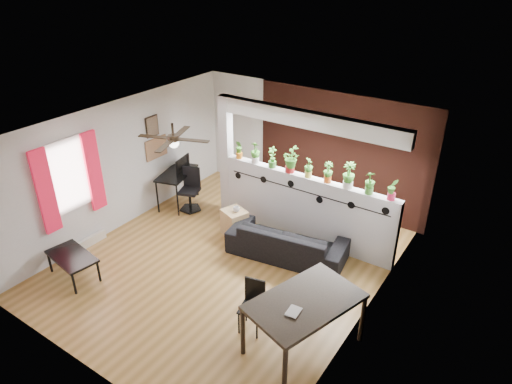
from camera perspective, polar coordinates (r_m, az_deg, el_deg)
name	(u,v)px	position (r m, az deg, el deg)	size (l,w,h in m)	color
room_shell	(225,200)	(7.83, -3.88, -0.96)	(6.30, 7.10, 2.90)	olive
partition_wall	(306,208)	(8.86, 6.29, -2.04)	(3.60, 0.18, 1.35)	#BCBCC1
ceiling_header	(311,120)	(8.14, 6.94, 8.89)	(3.60, 0.18, 0.30)	silver
pier_column	(226,157)	(9.51, -3.72, 4.42)	(0.22, 0.20, 2.60)	#BCBCC1
brick_panel	(341,154)	(9.79, 10.57, 4.71)	(3.90, 0.05, 2.60)	#953C2B
vine_decal	(305,192)	(8.59, 6.13, 0.04)	(3.31, 0.01, 0.30)	black
window_assembly	(69,178)	(8.75, -22.32, 1.66)	(0.09, 1.30, 1.55)	white
baseboard_heater	(84,245)	(9.40, -20.73, -6.16)	(0.08, 1.00, 0.18)	silver
corkboard	(156,148)	(10.03, -12.36, 5.40)	(0.03, 0.60, 0.45)	brown
framed_art	(152,126)	(9.83, -12.86, 8.00)	(0.03, 0.34, 0.44)	#8C7259
ceiling_fan	(174,140)	(7.68, -10.27, 6.42)	(1.19, 1.19, 0.43)	black
potted_plant_0	(239,149)	(9.23, -2.12, 5.42)	(0.24, 0.23, 0.38)	#C86D17
potted_plant_1	(255,152)	(9.01, -0.08, 5.04)	(0.24, 0.21, 0.43)	silver
potted_plant_2	(272,157)	(8.81, 2.06, 4.45)	(0.24, 0.20, 0.42)	#3C812F
potted_plant_3	(290,160)	(8.61, 4.29, 4.07)	(0.33, 0.33, 0.49)	#AE1B1E
potted_plant_4	(309,167)	(8.47, 6.60, 3.12)	(0.23, 0.24, 0.38)	gold
potted_plant_5	(328,172)	(8.31, 9.00, 2.52)	(0.25, 0.23, 0.39)	orange
potted_plant_6	(349,175)	(8.15, 11.52, 2.13)	(0.29, 0.24, 0.48)	white
potted_plant_7	(370,182)	(8.05, 14.06, 1.21)	(0.26, 0.26, 0.41)	#489034
potted_plant_8	(392,189)	(7.95, 16.69, 0.42)	(0.25, 0.23, 0.39)	#CF214A
sofa	(287,242)	(8.51, 3.89, -6.23)	(2.08, 0.82, 0.61)	black
cube_shelf	(235,223)	(9.12, -2.69, -3.87)	(0.45, 0.40, 0.55)	tan
cup	(236,209)	(8.93, -2.47, -2.17)	(0.13, 0.13, 0.10)	gray
computer_desk	(177,175)	(10.21, -9.88, 2.06)	(0.84, 1.19, 0.78)	black
monitor	(181,166)	(10.24, -9.38, 3.18)	(0.05, 0.30, 0.17)	black
office_chair	(191,192)	(10.06, -8.19, -0.02)	(0.51, 0.51, 0.95)	black
dining_table	(305,305)	(6.46, 6.13, -13.92)	(1.38, 1.78, 0.86)	black
book	(288,309)	(6.23, 3.99, -14.44)	(0.17, 0.22, 0.02)	gray
folding_chair	(253,300)	(6.92, -0.34, -13.41)	(0.41, 0.41, 0.84)	black
coffee_table	(72,258)	(8.54, -22.03, -7.61)	(1.03, 0.67, 0.45)	black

